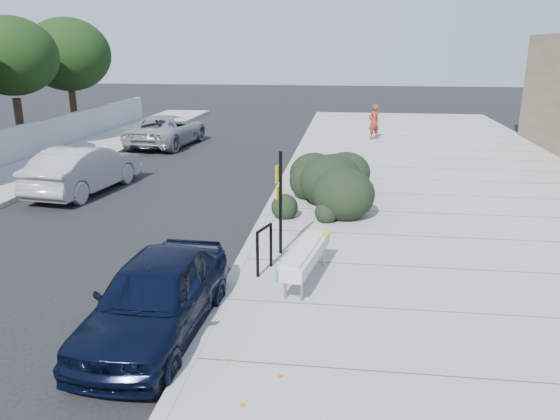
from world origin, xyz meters
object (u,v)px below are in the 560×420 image
(sedan_navy, at_px, (156,297))
(bike_rack, at_px, (264,245))
(sign_post, at_px, (280,196))
(suv_silver, at_px, (167,130))
(bench, at_px, (306,255))
(wagon_silver, at_px, (85,169))
(pedestrian, at_px, (374,122))

(sedan_navy, bearing_deg, bike_rack, 63.37)
(bike_rack, relative_size, sedan_navy, 0.24)
(sign_post, distance_m, sedan_navy, 4.00)
(bike_rack, relative_size, suv_silver, 0.18)
(suv_silver, bearing_deg, sedan_navy, 112.81)
(sedan_navy, xyz_separation_m, suv_silver, (-5.67, 17.53, 0.05))
(bench, height_order, wagon_silver, wagon_silver)
(bench, height_order, suv_silver, suv_silver)
(bike_rack, xyz_separation_m, suv_silver, (-7.07, 15.01, 0.00))
(bike_rack, height_order, suv_silver, suv_silver)
(bench, bearing_deg, bike_rack, 166.97)
(bench, relative_size, suv_silver, 0.44)
(bench, xyz_separation_m, sign_post, (-0.69, 1.44, 0.77))
(sign_post, xyz_separation_m, pedestrian, (2.63, 16.18, -0.46))
(suv_silver, bearing_deg, wagon_silver, 95.97)
(sign_post, relative_size, sedan_navy, 0.57)
(bench, bearing_deg, sedan_navy, -126.62)
(pedestrian, bearing_deg, suv_silver, -27.15)
(sedan_navy, xyz_separation_m, pedestrian, (4.21, 19.76, 0.32))
(wagon_silver, bearing_deg, bike_rack, 145.20)
(sedan_navy, relative_size, wagon_silver, 0.87)
(bike_rack, bearing_deg, bench, -5.13)
(wagon_silver, bearing_deg, sign_post, 151.22)
(sign_post, bearing_deg, bike_rack, -78.28)
(sign_post, height_order, sedan_navy, sign_post)
(pedestrian, bearing_deg, bike_rack, 40.84)
(sign_post, bearing_deg, wagon_silver, 165.80)
(bench, bearing_deg, pedestrian, 93.72)
(sedan_navy, bearing_deg, wagon_silver, 124.72)
(wagon_silver, bearing_deg, sedan_navy, 129.35)
(bench, xyz_separation_m, bike_rack, (-0.88, 0.37, 0.03))
(bike_rack, bearing_deg, sedan_navy, -101.13)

